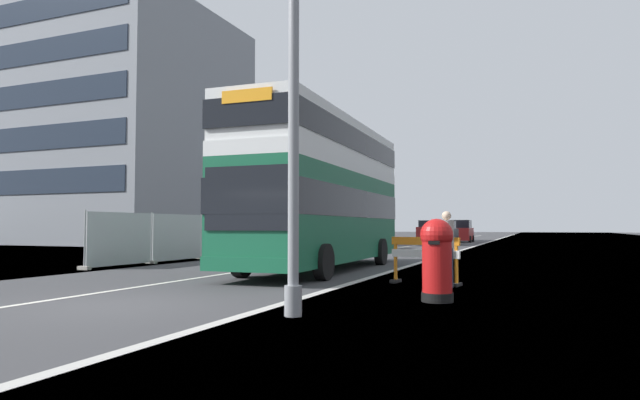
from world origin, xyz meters
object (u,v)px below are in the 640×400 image
(lamppost_foreground, at_px, (294,60))
(car_far_side, at_px, (428,231))
(roadworks_barrier, at_px, (425,254))
(car_receding_far, at_px, (461,232))
(red_pillar_postbox, at_px, (437,256))
(car_oncoming_near, at_px, (356,233))
(car_receding_mid, at_px, (444,233))
(pedestrian_at_kerb, at_px, (447,249))
(double_decker_bus, at_px, (323,191))

(lamppost_foreground, height_order, car_far_side, lamppost_foreground)
(roadworks_barrier, relative_size, car_receding_far, 0.47)
(red_pillar_postbox, distance_m, car_oncoming_near, 25.62)
(lamppost_foreground, distance_m, car_receding_far, 44.32)
(red_pillar_postbox, bearing_deg, car_far_side, 101.12)
(lamppost_foreground, bearing_deg, roadworks_barrier, 79.72)
(car_receding_mid, bearing_deg, pedestrian_at_kerb, -80.54)
(lamppost_foreground, height_order, car_receding_mid, lamppost_foreground)
(car_oncoming_near, bearing_deg, car_receding_mid, 65.44)
(roadworks_barrier, bearing_deg, lamppost_foreground, -100.28)
(car_receding_mid, height_order, car_far_side, car_far_side)
(pedestrian_at_kerb, bearing_deg, lamppost_foreground, -108.18)
(car_oncoming_near, distance_m, car_receding_far, 18.27)
(double_decker_bus, xyz_separation_m, car_oncoming_near, (-4.61, 17.42, -1.62))
(roadworks_barrier, xyz_separation_m, car_oncoming_near, (-8.71, 20.70, 0.27))
(car_oncoming_near, height_order, car_receding_far, car_oncoming_near)
(roadworks_barrier, xyz_separation_m, car_receding_far, (-4.21, 38.40, 0.20))
(red_pillar_postbox, distance_m, pedestrian_at_kerb, 2.49)
(car_oncoming_near, relative_size, pedestrian_at_kerb, 2.47)
(car_oncoming_near, bearing_deg, car_far_side, 90.15)
(car_far_side, bearing_deg, lamppost_foreground, -81.46)
(car_receding_mid, relative_size, pedestrian_at_kerb, 2.25)
(car_oncoming_near, height_order, car_far_side, car_oncoming_near)
(lamppost_foreground, height_order, roadworks_barrier, lamppost_foreground)
(lamppost_foreground, relative_size, red_pillar_postbox, 5.54)
(car_receding_mid, xyz_separation_m, pedestrian_at_kerb, (5.10, -30.60, 0.01))
(pedestrian_at_kerb, bearing_deg, roadworks_barrier, 137.48)
(car_oncoming_near, bearing_deg, lamppost_foreground, -73.77)
(car_receding_mid, bearing_deg, red_pillar_postbox, -80.90)
(car_receding_far, bearing_deg, double_decker_bus, -89.82)
(car_receding_far, bearing_deg, car_far_side, 121.44)
(car_receding_mid, bearing_deg, double_decker_bus, -89.24)
(double_decker_bus, bearing_deg, car_oncoming_near, 104.83)
(lamppost_foreground, height_order, car_receding_far, lamppost_foreground)
(double_decker_bus, bearing_deg, pedestrian_at_kerb, -39.18)
(lamppost_foreground, relative_size, car_receding_mid, 2.18)
(car_receding_far, bearing_deg, roadworks_barrier, -83.74)
(red_pillar_postbox, height_order, car_receding_mid, car_receding_mid)
(car_far_side, relative_size, pedestrian_at_kerb, 2.43)
(lamppost_foreground, relative_size, car_receding_far, 2.31)
(car_far_side, bearing_deg, car_receding_far, -58.56)
(lamppost_foreground, distance_m, pedestrian_at_kerb, 6.31)
(car_oncoming_near, height_order, pedestrian_at_kerb, car_oncoming_near)
(car_receding_mid, xyz_separation_m, car_receding_far, (0.24, 8.39, 0.05))
(car_receding_mid, distance_m, car_receding_far, 8.39)
(red_pillar_postbox, height_order, car_receding_far, car_receding_far)
(double_decker_bus, distance_m, car_receding_mid, 26.80)
(double_decker_bus, distance_m, pedestrian_at_kerb, 6.36)
(roadworks_barrier, distance_m, car_oncoming_near, 22.46)
(double_decker_bus, distance_m, car_oncoming_near, 18.09)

